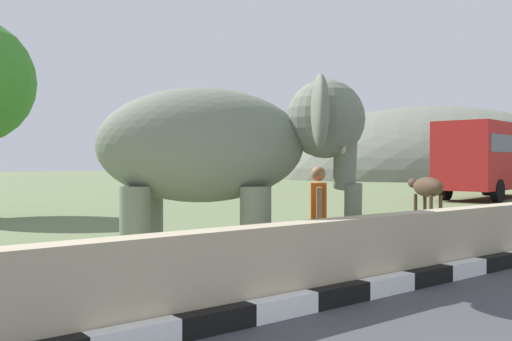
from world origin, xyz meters
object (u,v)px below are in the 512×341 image
at_px(person_handler, 318,213).
at_px(cow_mid, 427,188).
at_px(elephant, 224,149).
at_px(bus_red, 492,155).

distance_m(person_handler, cow_mid, 11.16).
distance_m(elephant, person_handler, 1.84).
height_order(person_handler, bus_red, bus_red).
bearing_deg(cow_mid, person_handler, -153.59).
bearing_deg(person_handler, bus_red, 22.19).
bearing_deg(cow_mid, bus_red, 17.38).
height_order(bus_red, cow_mid, bus_red).
xyz_separation_m(elephant, cow_mid, (11.45, 4.45, -1.05)).
bearing_deg(elephant, cow_mid, 21.24).
distance_m(bus_red, cow_mid, 9.87).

